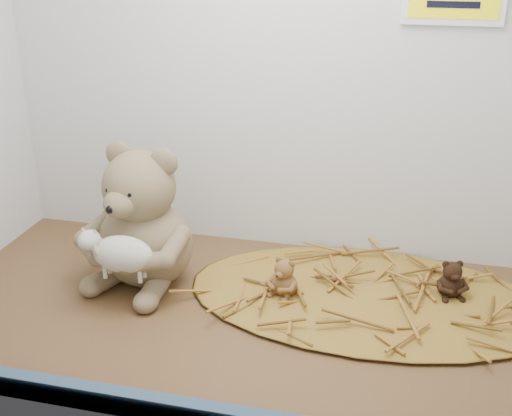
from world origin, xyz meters
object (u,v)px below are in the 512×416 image
(toy_lamb, at_px, (123,254))
(mini_teddy_brown, at_px, (451,277))
(mini_teddy_tan, at_px, (284,275))
(main_teddy, at_px, (143,215))

(toy_lamb, height_order, mini_teddy_brown, toy_lamb)
(mini_teddy_brown, bearing_deg, mini_teddy_tan, 174.25)
(main_teddy, relative_size, mini_teddy_tan, 3.76)
(toy_lamb, relative_size, mini_teddy_tan, 1.98)
(toy_lamb, xyz_separation_m, mini_teddy_brown, (0.58, 0.16, -0.06))
(mini_teddy_brown, bearing_deg, toy_lamb, 177.13)
(mini_teddy_tan, xyz_separation_m, mini_teddy_brown, (0.30, 0.07, -0.00))
(main_teddy, distance_m, toy_lamb, 0.11)
(main_teddy, bearing_deg, toy_lamb, -76.94)
(mini_teddy_brown, bearing_deg, main_teddy, 167.57)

